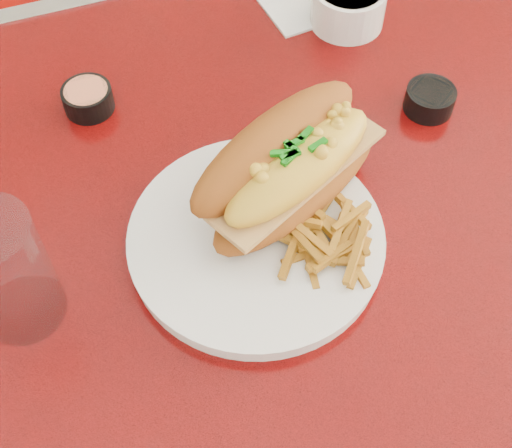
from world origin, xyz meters
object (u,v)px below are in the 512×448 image
object	(u,v)px
water_tumbler	(7,273)
gravy_ramekin	(348,4)
sauce_cup_left	(88,98)
diner_table	(382,233)
sauce_cup_right	(430,99)
booth_bench_far	(209,39)
fork	(304,217)
mac_hoagie	(290,165)
dinner_plate	(256,240)

from	to	relation	value
water_tumbler	gravy_ramekin	bearing A→B (deg)	31.12
gravy_ramekin	sauce_cup_left	xyz separation A→B (m)	(-0.36, -0.04, -0.01)
diner_table	sauce_cup_left	bearing A→B (deg)	148.75
sauce_cup_left	sauce_cup_right	xyz separation A→B (m)	(0.38, -0.14, -0.00)
sauce_cup_right	water_tumbler	xyz separation A→B (m)	(-0.50, -0.11, 0.05)
booth_bench_far	sauce_cup_left	bearing A→B (deg)	-117.62
fork	water_tumbler	world-z (taller)	water_tumbler
diner_table	booth_bench_far	bearing A→B (deg)	90.00
mac_hoagie	sauce_cup_right	xyz separation A→B (m)	(0.21, 0.07, -0.05)
booth_bench_far	dinner_plate	size ratio (longest dim) A/B	4.16
diner_table	dinner_plate	size ratio (longest dim) A/B	4.26
mac_hoagie	sauce_cup_left	xyz separation A→B (m)	(-0.17, 0.21, -0.05)
diner_table	booth_bench_far	distance (m)	0.87
gravy_ramekin	diner_table	bearing A→B (deg)	-98.14
sauce_cup_right	fork	bearing A→B (deg)	-152.04
diner_table	booth_bench_far	world-z (taller)	booth_bench_far
diner_table	sauce_cup_left	size ratio (longest dim) A/B	15.72
booth_bench_far	mac_hoagie	xyz separation A→B (m)	(-0.15, -0.83, 0.55)
fork	sauce_cup_right	bearing A→B (deg)	-93.06
mac_hoagie	dinner_plate	bearing A→B (deg)	-166.72
booth_bench_far	water_tumbler	size ratio (longest dim) A/B	8.59
booth_bench_far	fork	size ratio (longest dim) A/B	8.14
fork	gravy_ramekin	size ratio (longest dim) A/B	1.48
mac_hoagie	sauce_cup_right	size ratio (longest dim) A/B	3.74
gravy_ramekin	sauce_cup_right	bearing A→B (deg)	-81.43
booth_bench_far	dinner_plate	world-z (taller)	booth_bench_far
diner_table	sauce_cup_right	size ratio (longest dim) A/B	17.73
dinner_plate	gravy_ramekin	distance (m)	0.38
mac_hoagie	sauce_cup_left	world-z (taller)	mac_hoagie
dinner_plate	gravy_ramekin	world-z (taller)	gravy_ramekin
sauce_cup_left	dinner_plate	bearing A→B (deg)	-64.98
gravy_ramekin	fork	bearing A→B (deg)	-122.04
fork	gravy_ramekin	world-z (taller)	gravy_ramekin
diner_table	fork	world-z (taller)	fork
booth_bench_far	mac_hoagie	distance (m)	1.00
diner_table	booth_bench_far	xyz separation A→B (m)	(0.00, 0.81, -0.32)
mac_hoagie	sauce_cup_right	bearing A→B (deg)	-6.56
booth_bench_far	sauce_cup_right	distance (m)	0.91
sauce_cup_left	sauce_cup_right	distance (m)	0.41
fork	water_tumbler	size ratio (longest dim) A/B	1.06
fork	mac_hoagie	bearing A→B (deg)	-26.65
sauce_cup_right	sauce_cup_left	bearing A→B (deg)	159.75
mac_hoagie	sauce_cup_right	distance (m)	0.23
sauce_cup_left	sauce_cup_right	bearing A→B (deg)	-20.25
fork	dinner_plate	bearing A→B (deg)	64.17
water_tumbler	fork	bearing A→B (deg)	-0.46
booth_bench_far	gravy_ramekin	world-z (taller)	booth_bench_far
mac_hoagie	fork	distance (m)	0.06
diner_table	gravy_ramekin	bearing A→B (deg)	81.86
dinner_plate	mac_hoagie	distance (m)	0.08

